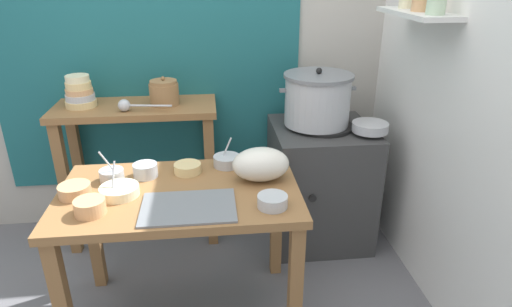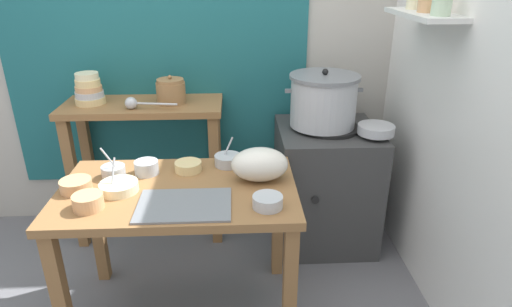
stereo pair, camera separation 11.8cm
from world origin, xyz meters
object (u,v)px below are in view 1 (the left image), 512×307
at_px(plastic_bag, 261,164).
at_px(steamer_pot, 317,99).
at_px(ladle, 127,105).
at_px(wide_pan, 370,127).
at_px(back_shelf_table, 139,140).
at_px(prep_bowl_3, 112,175).
at_px(clay_pot, 164,93).
at_px(prep_bowl_4, 272,201).
at_px(prep_bowl_6, 227,160).
at_px(prep_bowl_5, 145,170).
at_px(prep_bowl_1, 90,206).
at_px(bowl_stack_enamel, 80,93).
at_px(prep_bowl_7, 75,190).
at_px(serving_tray, 189,207).
at_px(prep_table, 181,211).
at_px(stove_block, 319,183).
at_px(prep_bowl_0, 119,190).
at_px(prep_bowl_2, 188,168).

bearing_deg(plastic_bag, steamer_pot, 55.13).
xyz_separation_m(ladle, wide_pan, (1.39, -0.16, -0.13)).
height_order(back_shelf_table, prep_bowl_3, back_shelf_table).
relative_size(clay_pot, prep_bowl_3, 1.05).
bearing_deg(prep_bowl_4, prep_bowl_6, 111.59).
bearing_deg(prep_bowl_5, prep_bowl_1, -119.55).
distance_m(bowl_stack_enamel, prep_bowl_5, 0.78).
bearing_deg(prep_bowl_7, serving_tray, -18.05).
xyz_separation_m(back_shelf_table, wide_pan, (1.36, -0.27, 0.13)).
relative_size(prep_table, prep_bowl_6, 7.67).
distance_m(prep_bowl_1, prep_bowl_5, 0.38).
distance_m(serving_tray, plastic_bag, 0.42).
xyz_separation_m(prep_bowl_1, prep_bowl_4, (0.76, -0.03, -0.01)).
bearing_deg(prep_bowl_6, prep_bowl_1, -145.11).
distance_m(clay_pot, bowl_stack_enamel, 0.49).
xyz_separation_m(stove_block, prep_bowl_6, (-0.60, -0.39, 0.37)).
relative_size(back_shelf_table, prep_bowl_1, 7.49).
relative_size(bowl_stack_enamel, prep_bowl_1, 1.46).
height_order(back_shelf_table, prep_bowl_0, back_shelf_table).
bearing_deg(prep_bowl_6, prep_bowl_3, -168.61).
height_order(prep_bowl_0, prep_bowl_5, prep_bowl_0).
relative_size(prep_table, prep_bowl_3, 6.70).
distance_m(prep_bowl_0, prep_bowl_7, 0.20).
bearing_deg(prep_bowl_4, plastic_bag, 94.21).
bearing_deg(plastic_bag, clay_pot, 125.19).
height_order(steamer_pot, prep_bowl_0, steamer_pot).
bearing_deg(prep_bowl_1, prep_bowl_0, 58.24).
bearing_deg(back_shelf_table, steamer_pot, -5.80).
bearing_deg(prep_bowl_1, prep_table, 25.46).
xyz_separation_m(ladle, serving_tray, (0.36, -0.82, -0.21)).
bearing_deg(prep_bowl_1, clay_pot, 75.32).
xyz_separation_m(wide_pan, prep_bowl_3, (-1.40, -0.36, -0.05)).
bearing_deg(prep_bowl_6, back_shelf_table, 134.72).
height_order(prep_table, prep_bowl_1, prep_bowl_1).
relative_size(clay_pot, ladle, 0.57).
height_order(back_shelf_table, plastic_bag, back_shelf_table).
bearing_deg(prep_bowl_3, prep_bowl_0, -68.09).
height_order(bowl_stack_enamel, prep_bowl_1, bowl_stack_enamel).
height_order(steamer_pot, prep_bowl_6, steamer_pot).
distance_m(stove_block, ladle, 1.27).
bearing_deg(back_shelf_table, bowl_stack_enamel, 178.23).
xyz_separation_m(prep_bowl_3, prep_bowl_5, (0.15, 0.03, 0.00)).
bearing_deg(wide_pan, stove_block, 149.53).
relative_size(clay_pot, plastic_bag, 0.64).
height_order(plastic_bag, prep_bowl_3, prep_bowl_3).
relative_size(prep_bowl_0, prep_bowl_6, 1.22).
bearing_deg(bowl_stack_enamel, back_shelf_table, -1.77).
xyz_separation_m(steamer_pot, serving_tray, (-0.75, -0.82, -0.21)).
distance_m(steamer_pot, prep_bowl_0, 1.27).
xyz_separation_m(ladle, prep_bowl_2, (0.35, -0.47, -0.19)).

